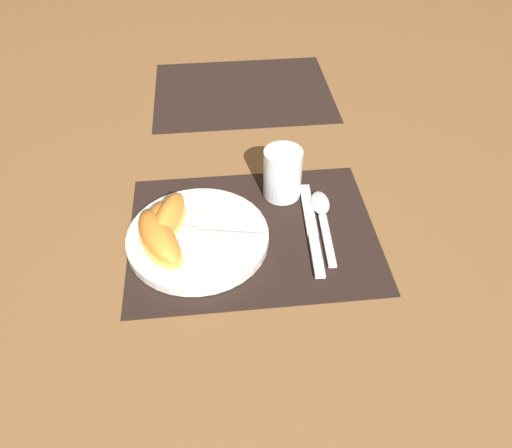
# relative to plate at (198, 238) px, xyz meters

# --- Properties ---
(ground_plane) EXTENTS (3.00, 3.00, 0.00)m
(ground_plane) POSITION_rel_plate_xyz_m (0.09, 0.01, -0.01)
(ground_plane) COLOR olive
(placemat) EXTENTS (0.42, 0.32, 0.00)m
(placemat) POSITION_rel_plate_xyz_m (0.09, 0.01, -0.01)
(placemat) COLOR black
(placemat) RESTS_ON ground_plane
(placemat_far) EXTENTS (0.42, 0.32, 0.00)m
(placemat_far) POSITION_rel_plate_xyz_m (0.12, 0.49, -0.01)
(placemat_far) COLOR black
(placemat_far) RESTS_ON ground_plane
(plate) EXTENTS (0.24, 0.24, 0.02)m
(plate) POSITION_rel_plate_xyz_m (0.00, 0.00, 0.00)
(plate) COLOR white
(plate) RESTS_ON placemat
(juice_glass) EXTENTS (0.07, 0.07, 0.10)m
(juice_glass) POSITION_rel_plate_xyz_m (0.16, 0.11, 0.03)
(juice_glass) COLOR silver
(juice_glass) RESTS_ON placemat
(knife) EXTENTS (0.03, 0.23, 0.01)m
(knife) POSITION_rel_plate_xyz_m (0.20, 0.00, -0.01)
(knife) COLOR silver
(knife) RESTS_ON placemat
(spoon) EXTENTS (0.04, 0.18, 0.01)m
(spoon) POSITION_rel_plate_xyz_m (0.22, 0.04, -0.00)
(spoon) COLOR silver
(spoon) RESTS_ON placemat
(fork) EXTENTS (0.18, 0.06, 0.00)m
(fork) POSITION_rel_plate_xyz_m (0.01, -0.00, 0.01)
(fork) COLOR silver
(fork) RESTS_ON plate
(citrus_wedge_0) EXTENTS (0.08, 0.12, 0.05)m
(citrus_wedge_0) POSITION_rel_plate_xyz_m (-0.05, 0.02, 0.03)
(citrus_wedge_0) COLOR #F7C656
(citrus_wedge_0) RESTS_ON plate
(citrus_wedge_1) EXTENTS (0.07, 0.12, 0.04)m
(citrus_wedge_1) POSITION_rel_plate_xyz_m (-0.06, 0.01, 0.02)
(citrus_wedge_1) COLOR #F7C656
(citrus_wedge_1) RESTS_ON plate
(citrus_wedge_2) EXTENTS (0.09, 0.13, 0.04)m
(citrus_wedge_2) POSITION_rel_plate_xyz_m (-0.06, -0.01, 0.03)
(citrus_wedge_2) COLOR #F7C656
(citrus_wedge_2) RESTS_ON plate
(citrus_wedge_3) EXTENTS (0.10, 0.14, 0.04)m
(citrus_wedge_3) POSITION_rel_plate_xyz_m (-0.06, -0.02, 0.02)
(citrus_wedge_3) COLOR #F7C656
(citrus_wedge_3) RESTS_ON plate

